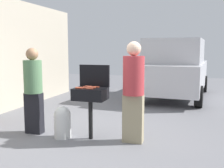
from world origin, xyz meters
TOP-DOWN VIEW (x-y plane):
  - ground_plane at (0.00, 0.00)m, footprint 24.00×24.00m
  - bbq_grill at (-0.10, -0.09)m, footprint 0.60×0.44m
  - grill_lid_open at (-0.10, 0.13)m, footprint 0.60×0.05m
  - hot_dog_0 at (-0.03, -0.00)m, footprint 0.13×0.03m
  - hot_dog_1 at (-0.15, -0.19)m, footprint 0.13×0.04m
  - hot_dog_2 at (-0.09, -0.11)m, footprint 0.13×0.04m
  - hot_dog_3 at (-0.05, -0.24)m, footprint 0.13×0.03m
  - hot_dog_4 at (-0.19, 0.04)m, footprint 0.13×0.03m
  - hot_dog_5 at (-0.27, -0.23)m, footprint 0.13×0.04m
  - hot_dog_6 at (-0.05, -0.14)m, footprint 0.13×0.03m
  - hot_dog_7 at (-0.20, -0.04)m, footprint 0.13×0.03m
  - hot_dog_8 at (-0.08, -0.04)m, footprint 0.13×0.03m
  - hot_dog_9 at (-0.30, -0.17)m, footprint 0.13×0.03m
  - propane_tank at (-0.64, -0.20)m, footprint 0.32×0.32m
  - person_left at (-1.33, -0.09)m, footprint 0.36×0.36m
  - person_right at (0.70, -0.02)m, footprint 0.38×0.38m
  - parked_minivan at (1.04, 4.98)m, footprint 2.26×4.51m

SIDE VIEW (x-z plane):
  - ground_plane at x=0.00m, z-range 0.00..0.00m
  - propane_tank at x=-0.64m, z-range 0.01..0.63m
  - bbq_grill at x=-0.10m, z-range 0.34..1.31m
  - person_left at x=-1.33m, z-range 0.07..1.79m
  - hot_dog_0 at x=-0.03m, z-range 0.97..1.00m
  - hot_dog_1 at x=-0.15m, z-range 0.97..1.00m
  - hot_dog_2 at x=-0.09m, z-range 0.97..1.00m
  - hot_dog_3 at x=-0.05m, z-range 0.97..1.00m
  - hot_dog_4 at x=-0.19m, z-range 0.97..1.00m
  - hot_dog_5 at x=-0.27m, z-range 0.97..1.00m
  - hot_dog_6 at x=-0.05m, z-range 0.97..1.00m
  - hot_dog_7 at x=-0.20m, z-range 0.97..1.00m
  - hot_dog_8 at x=-0.08m, z-range 0.97..1.00m
  - hot_dog_9 at x=-0.30m, z-range 0.97..1.00m
  - person_right at x=0.70m, z-range 0.08..1.91m
  - parked_minivan at x=1.04m, z-range 0.02..2.04m
  - grill_lid_open at x=-0.10m, z-range 0.97..1.39m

